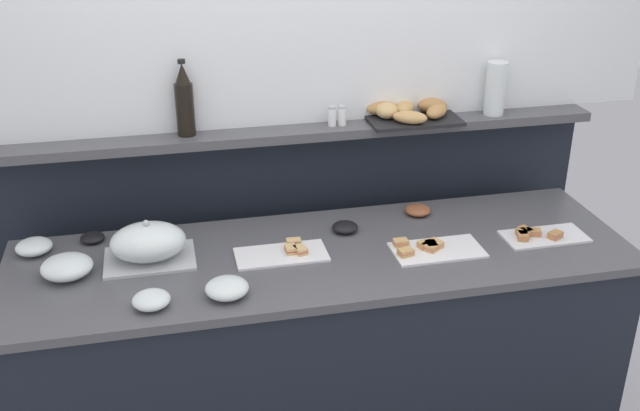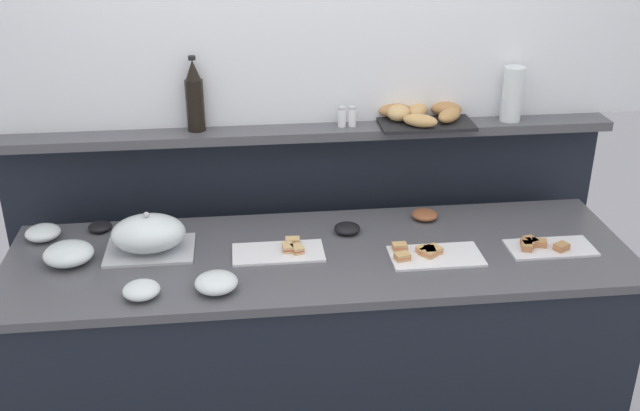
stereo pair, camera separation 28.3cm
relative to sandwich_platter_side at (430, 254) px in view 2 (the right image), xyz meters
The scene contains 19 objects.
ground_plane 1.24m from the sandwich_platter_side, 121.44° to the left, with size 12.00×12.00×0.00m, color #4C4C51.
buffet_counter 0.64m from the sandwich_platter_side, 169.13° to the left, with size 2.42×0.74×0.94m.
back_ledge_unit 0.80m from the sandwich_platter_side, 123.52° to the left, with size 2.65×0.22×1.29m.
sandwich_platter_side is the anchor object (origin of this frame).
sandwich_platter_front 0.57m from the sandwich_platter_side, behind, with size 0.35×0.17×0.04m.
sandwich_platter_rear 0.46m from the sandwich_platter_side, ahead, with size 0.34×0.17×0.04m.
serving_cloche 1.09m from the sandwich_platter_side, behind, with size 0.34×0.24×0.17m.
glass_bowl_large 1.37m from the sandwich_platter_side, behind, with size 0.19×0.19×0.08m.
glass_bowl_medium 1.54m from the sandwich_platter_side, 167.95° to the left, with size 0.14×0.14×0.06m.
glass_bowl_small 0.83m from the sandwich_platter_side, 169.49° to the right, with size 0.15×0.15×0.06m.
glass_bowl_extra 1.09m from the sandwich_platter_side, behind, with size 0.13×0.13×0.05m.
condiment_bowl_cream 0.33m from the sandwich_platter_side, 80.22° to the left, with size 0.11×0.11×0.04m, color brown.
condiment_bowl_teal 0.38m from the sandwich_platter_side, 140.06° to the left, with size 0.11×0.11×0.04m, color black.
condiment_bowl_dark 1.35m from the sandwich_platter_side, 163.95° to the left, with size 0.10×0.10×0.03m, color black.
wine_bottle_dark 1.16m from the sandwich_platter_side, 147.03° to the left, with size 0.08×0.08×0.32m.
salt_shaker 0.72m from the sandwich_platter_side, 116.15° to the left, with size 0.03×0.03×0.09m.
pepper_shaker 0.71m from the sandwich_platter_side, 112.35° to the left, with size 0.03×0.03×0.09m.
bread_basket 0.68m from the sandwich_platter_side, 82.12° to the left, with size 0.40×0.28×0.08m.
water_carafe 0.86m from the sandwich_platter_side, 49.60° to the left, with size 0.09×0.09×0.24m, color silver.
Camera 2 is at (-0.29, -2.54, 2.34)m, focal length 42.14 mm.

